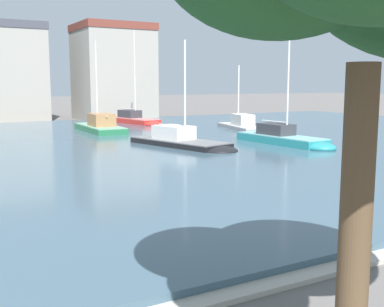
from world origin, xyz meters
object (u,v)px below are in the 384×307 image
object	(u,v)px
sailboat_grey	(238,126)
sailboat_green	(98,127)
sailboat_red	(136,121)
sailboat_black	(184,143)
sailboat_teal	(287,140)

from	to	relation	value
sailboat_grey	sailboat_green	xyz separation A→B (m)	(-11.04, 4.12, 0.06)
sailboat_grey	sailboat_red	world-z (taller)	sailboat_red
sailboat_black	sailboat_teal	distance (m)	6.55
sailboat_black	sailboat_green	size ratio (longest dim) A/B	1.02
sailboat_green	sailboat_red	xyz separation A→B (m)	(5.59, 5.41, -0.03)
sailboat_grey	sailboat_black	world-z (taller)	sailboat_black
sailboat_grey	sailboat_green	distance (m)	11.78
sailboat_black	sailboat_red	bearing A→B (deg)	76.78
sailboat_black	sailboat_red	world-z (taller)	sailboat_red
sailboat_black	sailboat_red	size ratio (longest dim) A/B	0.92
sailboat_teal	sailboat_red	bearing A→B (deg)	95.81
sailboat_teal	sailboat_red	distance (m)	19.87
sailboat_teal	sailboat_red	world-z (taller)	sailboat_red
sailboat_grey	sailboat_red	size ratio (longest dim) A/B	0.85
sailboat_grey	sailboat_green	bearing A→B (deg)	159.54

